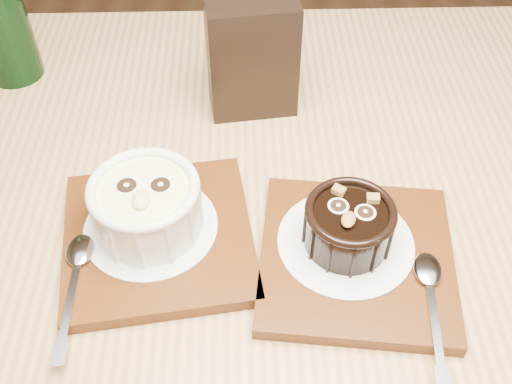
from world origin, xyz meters
TOP-DOWN VIEW (x-y plane):
  - table at (-0.24, 0.20)m, footprint 1.22×0.84m
  - tray_left at (-0.34, 0.17)m, footprint 0.21×0.21m
  - doily_left at (-0.35, 0.18)m, footprint 0.13×0.13m
  - ramekin_white at (-0.35, 0.18)m, footprint 0.10×0.10m
  - spoon_left at (-0.41, 0.11)m, footprint 0.03×0.13m
  - tray_right at (-0.15, 0.15)m, footprint 0.20×0.20m
  - doily_right at (-0.16, 0.16)m, footprint 0.13×0.13m
  - ramekin_dark at (-0.16, 0.16)m, footprint 0.08×0.08m
  - spoon_right at (-0.09, 0.09)m, footprint 0.04×0.14m
  - condiment_stand at (-0.25, 0.39)m, footprint 0.11×0.07m

SIDE VIEW (x-z plane):
  - table at x=-0.24m, z-range 0.28..1.03m
  - tray_left at x=-0.34m, z-range 0.75..0.76m
  - tray_right at x=-0.15m, z-range 0.75..0.76m
  - doily_left at x=-0.35m, z-range 0.77..0.77m
  - doily_right at x=-0.16m, z-range 0.77..0.77m
  - spoon_left at x=-0.41m, z-range 0.77..0.77m
  - spoon_right at x=-0.09m, z-range 0.77..0.77m
  - ramekin_dark at x=-0.16m, z-range 0.77..0.82m
  - ramekin_white at x=-0.35m, z-range 0.77..0.83m
  - condiment_stand at x=-0.25m, z-range 0.75..0.89m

